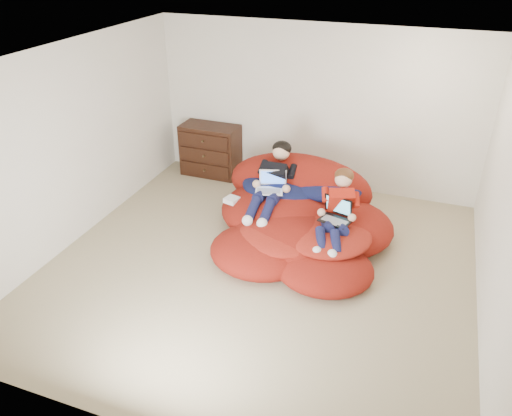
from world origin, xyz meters
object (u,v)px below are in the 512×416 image
at_px(younger_boy, 338,207).
at_px(laptop_black, 336,214).
at_px(beanbag_pile, 299,216).
at_px(dresser, 211,150).
at_px(older_boy, 274,178).
at_px(laptop_white, 271,185).

bearing_deg(younger_boy, laptop_black, -90.00).
relative_size(beanbag_pile, laptop_black, 5.89).
bearing_deg(younger_boy, dresser, 147.08).
bearing_deg(older_boy, dresser, 141.60).
bearing_deg(laptop_white, beanbag_pile, -6.70).
xyz_separation_m(younger_boy, laptop_black, (0.00, -0.05, -0.07)).
bearing_deg(younger_boy, laptop_white, 163.01).
bearing_deg(laptop_white, dresser, 138.99).
distance_m(younger_boy, laptop_black, 0.08).
bearing_deg(laptop_white, younger_boy, -16.99).
height_order(dresser, older_boy, older_boy).
bearing_deg(dresser, laptop_black, -33.76).
bearing_deg(dresser, laptop_white, -41.01).
height_order(beanbag_pile, younger_boy, younger_boy).
distance_m(dresser, laptop_white, 1.99).
bearing_deg(older_boy, laptop_white, -90.00).
relative_size(older_boy, laptop_white, 3.06).
height_order(younger_boy, laptop_white, younger_boy).
bearing_deg(beanbag_pile, laptop_white, 173.30).
relative_size(dresser, younger_boy, 0.90).
height_order(beanbag_pile, laptop_white, beanbag_pile).
relative_size(dresser, older_boy, 0.74).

